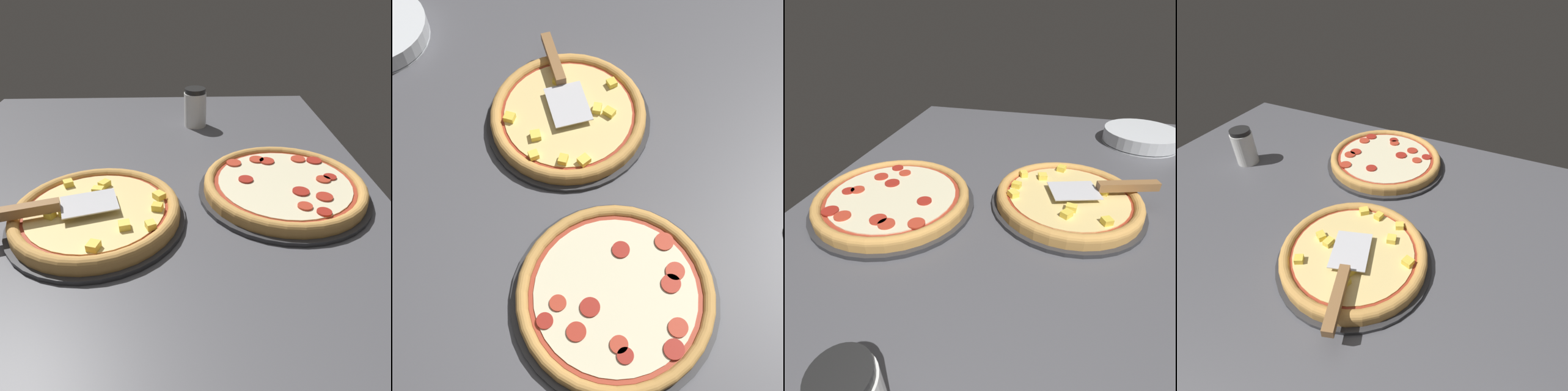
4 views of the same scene
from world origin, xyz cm
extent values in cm
cube|color=#4C4C51|center=(0.00, 0.00, -1.80)|extent=(153.05, 114.00, 3.60)
cylinder|color=#2D2D30|center=(5.17, -6.49, 0.50)|extent=(35.66, 35.66, 1.00)
cylinder|color=#C68E47|center=(5.17, -6.49, 1.94)|extent=(33.52, 33.52, 1.89)
torus|color=#C68E47|center=(5.17, -6.49, 2.89)|extent=(33.52, 33.52, 2.43)
cylinder|color=maroon|center=(5.17, -6.49, 2.96)|extent=(29.14, 29.14, 0.15)
cylinder|color=#E5C67A|center=(5.17, -6.49, 3.09)|extent=(27.49, 27.49, 0.40)
cube|color=yellow|center=(7.24, -11.76, 3.95)|extent=(2.72, 2.67, 1.32)
cube|color=#F4D64C|center=(1.57, 5.93, 3.95)|extent=(2.97, 2.95, 1.32)
cube|color=#F4D64C|center=(-1.04, -7.14, 3.95)|extent=(2.10, 2.55, 1.32)
cube|color=yellow|center=(-3.65, -6.20, 3.95)|extent=(2.90, 2.79, 1.32)
cube|color=#F4D64C|center=(11.71, 0.14, 3.95)|extent=(2.52, 2.52, 1.32)
cube|color=yellow|center=(5.77, 5.80, 3.95)|extent=(2.18, 2.38, 1.32)
cube|color=#F4D64C|center=(11.82, 4.83, 3.95)|extent=(2.45, 2.34, 1.32)
cube|color=yellow|center=(17.49, -4.57, 3.95)|extent=(2.64, 2.51, 1.32)
cube|color=yellow|center=(7.74, -14.74, 3.95)|extent=(2.26, 2.26, 1.32)
cube|color=yellow|center=(-4.21, -14.17, 3.95)|extent=(2.57, 2.58, 1.32)
cylinder|color=#2D2D30|center=(-4.55, 33.60, 0.50)|extent=(38.31, 38.31, 1.00)
cylinder|color=#C68E47|center=(-4.55, 33.60, 1.88)|extent=(36.02, 36.02, 1.76)
torus|color=#C68E47|center=(-4.55, 33.60, 2.76)|extent=(36.02, 36.02, 2.31)
cylinder|color=#A33823|center=(-4.55, 33.60, 2.83)|extent=(31.30, 31.30, 0.15)
cylinder|color=beige|center=(-4.55, 33.60, 2.96)|extent=(29.53, 29.53, 0.40)
cylinder|color=maroon|center=(-6.07, 44.50, 3.36)|extent=(2.91, 2.91, 0.40)
cylinder|color=#AD2D1E|center=(2.32, 40.54, 3.36)|extent=(3.49, 3.49, 0.40)
cylinder|color=maroon|center=(7.85, 38.70, 3.36)|extent=(2.97, 2.97, 0.40)
cylinder|color=#B73823|center=(-5.02, 42.64, 3.36)|extent=(3.19, 3.19, 0.40)
cylinder|color=maroon|center=(0.42, 36.17, 3.36)|extent=(3.61, 3.61, 0.40)
cylinder|color=#B73823|center=(-13.77, 23.38, 3.36)|extent=(3.57, 3.57, 0.40)
cylinder|color=#B73823|center=(-15.31, 39.59, 3.36)|extent=(3.53, 3.53, 0.40)
cylinder|color=#AD2D1E|center=(-14.54, 31.62, 3.36)|extent=(3.61, 3.61, 0.40)
cylinder|color=maroon|center=(-14.37, 43.31, 3.36)|extent=(3.63, 3.63, 0.40)
cylinder|color=#B73823|center=(5.69, 35.49, 3.36)|extent=(3.03, 3.03, 0.40)
cylinder|color=maroon|center=(-5.61, 25.13, 3.36)|extent=(3.34, 3.34, 0.40)
cylinder|color=#B73823|center=(-15.45, 29.25, 3.36)|extent=(3.54, 3.54, 0.40)
cube|color=silver|center=(5.15, -7.63, 4.73)|extent=(10.93, 12.68, 0.24)
cube|color=olive|center=(8.78, -19.59, 5.61)|extent=(6.23, 14.24, 2.00)
cylinder|color=white|center=(-47.08, 15.11, 5.28)|extent=(6.94, 6.94, 10.56)
cylinder|color=black|center=(-47.08, 15.11, 11.26)|extent=(6.39, 6.39, 1.40)
camera|label=1|loc=(68.75, 11.17, 45.89)|focal=35.00mm
camera|label=2|loc=(-0.37, 64.76, 96.87)|focal=50.00mm
camera|label=3|loc=(-58.48, -1.53, 41.28)|focal=28.00mm
camera|label=4|loc=(28.57, -45.58, 56.87)|focal=28.00mm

